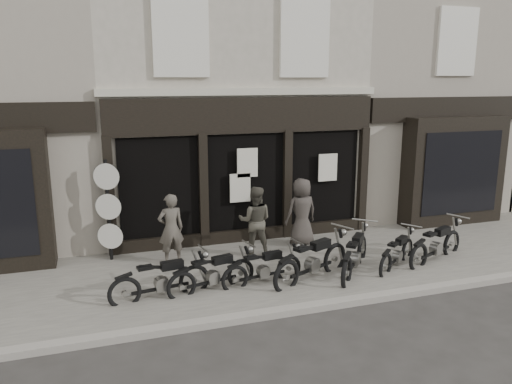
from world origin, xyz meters
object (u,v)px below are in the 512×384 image
object	(u,v)px
motorcycle_1	(213,277)
motorcycle_5	(397,255)
motorcycle_3	(313,264)
man_right	(302,212)
man_centre	(255,221)
advert_sign_post	(109,215)
man_left	(171,229)
motorcycle_6	(436,247)
motorcycle_0	(162,283)
motorcycle_2	(264,271)
motorcycle_4	(355,258)

from	to	relation	value
motorcycle_1	motorcycle_5	world-z (taller)	motorcycle_1
motorcycle_3	man_right	bearing A→B (deg)	48.70
man_centre	advert_sign_post	world-z (taller)	advert_sign_post
man_left	man_centre	xyz separation A→B (m)	(2.05, -0.04, 0.02)
motorcycle_5	motorcycle_6	size ratio (longest dim) A/B	0.81
motorcycle_1	man_left	xyz separation A→B (m)	(-0.58, 1.76, 0.57)
motorcycle_1	motorcycle_6	size ratio (longest dim) A/B	0.95
motorcycle_3	motorcycle_5	world-z (taller)	motorcycle_3
motorcycle_5	man_right	world-z (taller)	man_right
motorcycle_0	man_left	bearing A→B (deg)	66.29
motorcycle_0	advert_sign_post	world-z (taller)	advert_sign_post
man_centre	motorcycle_6	bearing A→B (deg)	177.42
motorcycle_2	man_left	world-z (taller)	man_left
motorcycle_1	motorcycle_2	xyz separation A→B (m)	(1.10, 0.01, -0.02)
motorcycle_3	motorcycle_1	bearing A→B (deg)	152.66
motorcycle_2	man_right	bearing A→B (deg)	39.78
man_left	motorcycle_3	bearing A→B (deg)	139.67
motorcycle_1	motorcycle_5	distance (m)	4.37
motorcycle_0	motorcycle_6	distance (m)	6.54
motorcycle_5	man_left	bearing A→B (deg)	125.25
motorcycle_2	man_centre	world-z (taller)	man_centre
motorcycle_2	motorcycle_5	bearing A→B (deg)	-10.63
motorcycle_1	advert_sign_post	world-z (taller)	advert_sign_post
man_centre	motorcycle_1	bearing A→B (deg)	70.10
motorcycle_0	motorcycle_4	size ratio (longest dim) A/B	1.13
motorcycle_0	motorcycle_4	xyz separation A→B (m)	(4.33, 0.01, 0.03)
motorcycle_0	motorcycle_4	world-z (taller)	motorcycle_4
advert_sign_post	man_right	bearing A→B (deg)	18.20
motorcycle_6	advert_sign_post	size ratio (longest dim) A/B	0.81
motorcycle_1	motorcycle_5	xyz separation A→B (m)	(4.37, -0.05, -0.02)
motorcycle_5	motorcycle_1	bearing A→B (deg)	144.72
motorcycle_6	man_left	xyz separation A→B (m)	(-6.06, 1.76, 0.54)
man_centre	advert_sign_post	bearing A→B (deg)	9.35
man_right	motorcycle_0	bearing A→B (deg)	20.25
motorcycle_5	motorcycle_6	world-z (taller)	motorcycle_6
motorcycle_3	motorcycle_4	xyz separation A→B (m)	(1.08, 0.08, -0.01)
motorcycle_2	motorcycle_4	distance (m)	2.17
motorcycle_0	man_centre	size ratio (longest dim) A/B	1.21
motorcycle_3	motorcycle_6	bearing A→B (deg)	-22.30
man_right	advert_sign_post	xyz separation A→B (m)	(-4.78, 0.36, 0.24)
motorcycle_3	advert_sign_post	distance (m)	4.89
motorcycle_2	motorcycle_5	xyz separation A→B (m)	(3.27, -0.05, -0.00)
man_left	man_right	world-z (taller)	man_right
motorcycle_2	man_left	bearing A→B (deg)	124.02
man_left	motorcycle_5	bearing A→B (deg)	153.74
motorcycle_6	motorcycle_5	bearing A→B (deg)	160.02
motorcycle_1	man_centre	size ratio (longest dim) A/B	1.15
motorcycle_4	man_centre	bearing A→B (deg)	87.08
motorcycle_6	man_centre	distance (m)	4.40
motorcycle_1	man_right	size ratio (longest dim) A/B	1.12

